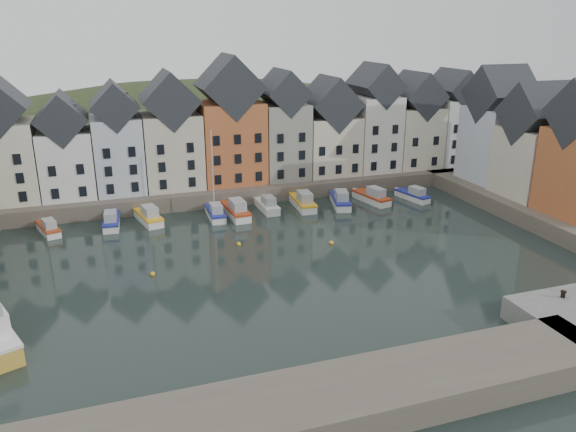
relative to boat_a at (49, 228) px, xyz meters
name	(u,v)px	position (x,y,z in m)	size (l,w,h in m)	color
ground	(296,268)	(24.39, -18.94, -0.62)	(260.00, 260.00, 0.00)	black
far_quay	(229,184)	(24.39, 11.06, 0.38)	(90.00, 16.00, 2.00)	brown
right_quay	(565,213)	(61.39, -15.94, 0.38)	(14.00, 54.00, 2.00)	brown
near_wall	(262,417)	(14.39, -40.94, 0.38)	(50.00, 6.00, 2.00)	brown
hillside	(203,241)	(24.41, 37.06, -18.58)	(153.60, 70.40, 64.00)	#223018
far_terrace	(252,132)	(27.61, 9.06, 8.26)	(72.37, 8.16, 17.78)	beige
right_terrace	(538,144)	(60.39, -10.87, 8.30)	(8.30, 24.25, 16.36)	silver
mooring_buoys	(245,253)	(20.39, -13.61, -0.47)	(20.50, 5.50, 0.50)	gold
boat_a	(49,228)	(0.00, 0.00, 0.00)	(3.22, 5.67, 2.08)	silver
boat_b	(111,221)	(7.15, 0.11, 0.07)	(2.36, 6.19, 2.33)	silver
boat_c	(149,217)	(11.61, 0.23, 0.13)	(3.38, 6.85, 2.52)	silver
boat_d	(215,213)	(19.87, -0.87, 0.12)	(2.02, 6.01, 11.40)	silver
boat_e	(236,211)	(22.48, -1.13, 0.18)	(2.62, 7.15, 2.70)	silver
boat_f	(267,205)	(27.01, -0.03, 0.08)	(2.04, 6.14, 2.34)	silver
boat_g	(303,202)	(31.92, -0.50, 0.17)	(2.66, 7.08, 2.66)	silver
boat_h	(340,200)	(37.04, -1.37, 0.15)	(3.69, 7.00, 2.57)	silver
boat_i	(372,197)	(41.87, -1.31, 0.13)	(3.34, 6.81, 2.51)	silver
boat_j	(413,195)	(47.90, -2.13, 0.04)	(2.98, 5.98, 2.20)	silver
mooring_bollard	(563,294)	(41.98, -35.73, 1.69)	(0.48, 0.48, 0.56)	black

